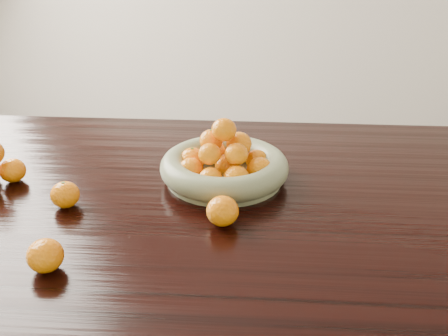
{
  "coord_description": "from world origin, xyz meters",
  "views": [
    {
      "loc": [
        0.11,
        -1.0,
        1.29
      ],
      "look_at": [
        0.04,
        -0.02,
        0.83
      ],
      "focal_mm": 40.0,
      "sensor_mm": 36.0,
      "label": 1
    }
  ],
  "objects": [
    {
      "name": "dining_table",
      "position": [
        0.0,
        0.0,
        0.66
      ],
      "size": [
        2.0,
        1.0,
        0.75
      ],
      "color": "black",
      "rests_on": "ground"
    },
    {
      "name": "fruit_bowl",
      "position": [
        0.04,
        0.08,
        0.79
      ],
      "size": [
        0.31,
        0.31,
        0.15
      ],
      "rotation": [
        0.0,
        0.0,
        0.26
      ],
      "color": "gray",
      "rests_on": "dining_table"
    },
    {
      "name": "loose_orange_0",
      "position": [
        -0.3,
        -0.07,
        0.78
      ],
      "size": [
        0.06,
        0.06,
        0.06
      ],
      "primitive_type": "ellipsoid",
      "color": "orange",
      "rests_on": "dining_table"
    },
    {
      "name": "loose_orange_1",
      "position": [
        -0.25,
        -0.3,
        0.78
      ],
      "size": [
        0.06,
        0.06,
        0.06
      ],
      "primitive_type": "ellipsoid",
      "color": "orange",
      "rests_on": "dining_table"
    },
    {
      "name": "loose_orange_2",
      "position": [
        0.05,
        -0.12,
        0.78
      ],
      "size": [
        0.07,
        0.07,
        0.06
      ],
      "primitive_type": "ellipsoid",
      "color": "orange",
      "rests_on": "dining_table"
    }
  ]
}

